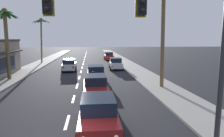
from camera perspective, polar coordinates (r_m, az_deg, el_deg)
sidewalk_right at (r=28.29m, az=7.16°, el=-0.64°), size 3.20×110.00×0.14m
sidewalk_left at (r=29.00m, az=-24.42°, el=-1.10°), size 3.20×110.00×0.14m
lane_markings at (r=26.98m, az=-7.91°, el=-1.23°), size 4.28×87.32×0.01m
traffic_signal_mast at (r=7.76m, az=9.78°, el=13.25°), size 10.17×0.41×7.35m
sedan_lead_at_stop_bar at (r=9.94m, az=-3.92°, el=-12.77°), size 1.99×4.47×1.68m
sedan_third_in_queue at (r=15.55m, az=-4.75°, el=-5.02°), size 2.02×4.48×1.68m
sedan_fifth_in_queue at (r=21.29m, az=-4.58°, el=-1.40°), size 1.96×4.46×1.68m
sedan_oncoming_far at (r=28.97m, az=-12.05°, el=1.02°), size 2.09×4.51×1.68m
sedan_parked_nearest_kerb at (r=43.61m, az=-0.91°, el=3.58°), size 2.02×4.48×1.68m
sedan_parked_mid_kerb at (r=30.03m, az=1.05°, el=1.45°), size 2.08×4.50×1.68m
palm_left_second at (r=24.44m, az=-27.90°, el=9.39°), size 3.07×2.97×7.67m
palm_left_third at (r=39.45m, az=-19.48°, el=10.19°), size 3.13×3.13×8.27m
palm_right_second at (r=18.77m, az=14.35°, el=17.15°), size 4.72×4.38×10.14m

